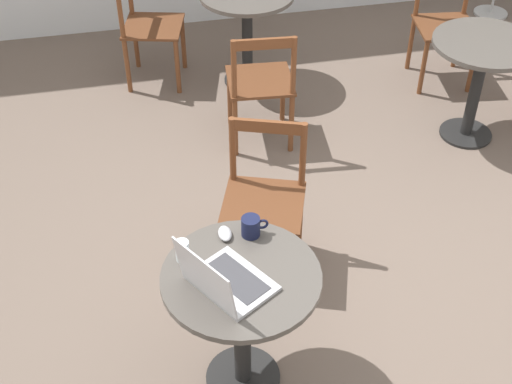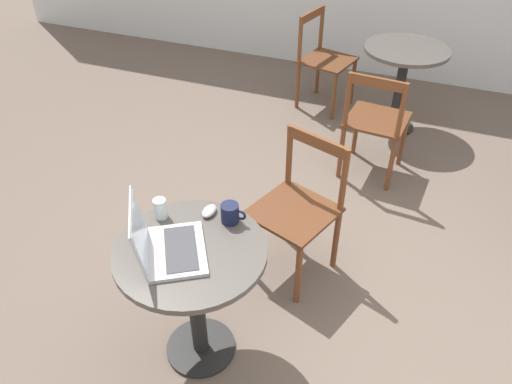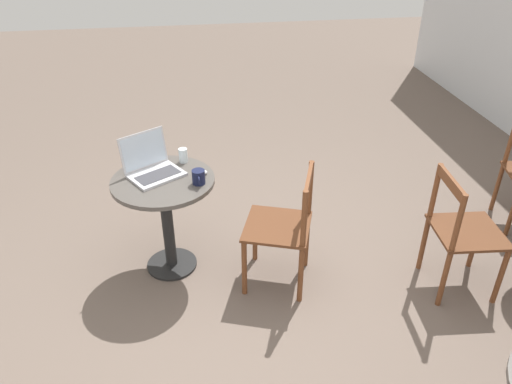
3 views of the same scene
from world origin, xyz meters
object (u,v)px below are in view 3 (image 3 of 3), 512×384
at_px(cafe_table_near, 165,202).
at_px(chair_near_back, 284,228).
at_px(mug, 199,177).
at_px(laptop, 152,167).
at_px(mouse, 200,173).
at_px(drinking_glass, 183,155).
at_px(chair_far_front, 461,233).

distance_m(cafe_table_near, chair_near_back, 0.83).
height_order(chair_near_back, mug, chair_near_back).
bearing_deg(laptop, mouse, 79.17).
relative_size(laptop, mouse, 4.40).
distance_m(cafe_table_near, laptop, 0.25).
distance_m(mug, drinking_glass, 0.33).
bearing_deg(cafe_table_near, mug, 68.49).
xyz_separation_m(chair_near_back, laptop, (-0.36, -0.84, 0.34)).
xyz_separation_m(cafe_table_near, drinking_glass, (-0.23, 0.15, 0.23)).
xyz_separation_m(mug, drinking_glass, (-0.32, -0.09, 0.00)).
distance_m(cafe_table_near, drinking_glass, 0.35).
bearing_deg(mouse, chair_near_back, 60.33).
bearing_deg(chair_near_back, mug, -108.54).
height_order(mouse, mug, mug).
bearing_deg(laptop, mug, 59.36).
bearing_deg(laptop, chair_far_front, 73.44).
relative_size(laptop, drinking_glass, 4.33).
xyz_separation_m(chair_far_front, drinking_glass, (-0.73, -1.78, 0.34)).
bearing_deg(mouse, cafe_table_near, -84.35).
bearing_deg(drinking_glass, chair_near_back, 51.39).
relative_size(chair_near_back, mug, 6.95).
bearing_deg(mug, drinking_glass, -164.28).
relative_size(cafe_table_near, mug, 5.90).
xyz_separation_m(mouse, drinking_glass, (-0.20, -0.10, 0.03)).
bearing_deg(cafe_table_near, mouse, 95.65).
height_order(cafe_table_near, chair_far_front, chair_far_front).
bearing_deg(drinking_glass, mug, 15.72).
bearing_deg(drinking_glass, laptop, -55.82).
xyz_separation_m(cafe_table_near, laptop, (-0.08, -0.06, 0.23)).
bearing_deg(mouse, laptop, -100.83).
relative_size(chair_far_front, mouse, 8.65).
bearing_deg(cafe_table_near, chair_far_front, 75.26).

